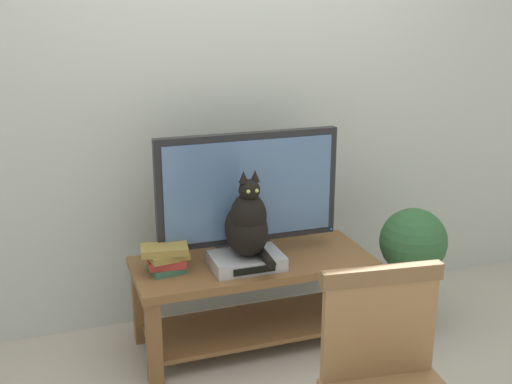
{
  "coord_description": "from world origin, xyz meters",
  "views": [
    {
      "loc": [
        -0.98,
        -2.35,
        1.79
      ],
      "look_at": [
        0.01,
        0.48,
        0.87
      ],
      "focal_mm": 44.41,
      "sensor_mm": 36.0,
      "label": 1
    }
  ],
  "objects_px": {
    "cat": "(247,224)",
    "potted_plant": "(412,257)",
    "tv_stand": "(253,286)",
    "tv": "(249,192)",
    "media_box": "(246,261)",
    "wooden_chair": "(390,379)",
    "book_stack": "(166,258)"
  },
  "relations": [
    {
      "from": "media_box",
      "to": "wooden_chair",
      "type": "distance_m",
      "value": 1.17
    },
    {
      "from": "tv",
      "to": "potted_plant",
      "type": "distance_m",
      "value": 0.98
    },
    {
      "from": "tv",
      "to": "media_box",
      "type": "height_order",
      "value": "tv"
    },
    {
      "from": "book_stack",
      "to": "potted_plant",
      "type": "xyz_separation_m",
      "value": [
        1.33,
        -0.13,
        -0.12
      ]
    },
    {
      "from": "tv",
      "to": "tv_stand",
      "type": "bearing_deg",
      "value": -90.02
    },
    {
      "from": "tv",
      "to": "media_box",
      "type": "relative_size",
      "value": 2.68
    },
    {
      "from": "tv_stand",
      "to": "tv",
      "type": "height_order",
      "value": "tv"
    },
    {
      "from": "tv",
      "to": "media_box",
      "type": "xyz_separation_m",
      "value": [
        -0.06,
        -0.14,
        -0.32
      ]
    },
    {
      "from": "media_box",
      "to": "book_stack",
      "type": "relative_size",
      "value": 1.47
    },
    {
      "from": "wooden_chair",
      "to": "media_box",
      "type": "bearing_deg",
      "value": 97.05
    },
    {
      "from": "tv_stand",
      "to": "potted_plant",
      "type": "bearing_deg",
      "value": -8.88
    },
    {
      "from": "media_box",
      "to": "book_stack",
      "type": "height_order",
      "value": "book_stack"
    },
    {
      "from": "cat",
      "to": "book_stack",
      "type": "distance_m",
      "value": 0.44
    },
    {
      "from": "tv",
      "to": "cat",
      "type": "bearing_deg",
      "value": -110.47
    },
    {
      "from": "cat",
      "to": "book_stack",
      "type": "height_order",
      "value": "cat"
    },
    {
      "from": "tv_stand",
      "to": "cat",
      "type": "relative_size",
      "value": 2.75
    },
    {
      "from": "tv_stand",
      "to": "cat",
      "type": "xyz_separation_m",
      "value": [
        -0.06,
        -0.09,
        0.39
      ]
    },
    {
      "from": "tv_stand",
      "to": "cat",
      "type": "bearing_deg",
      "value": -123.24
    },
    {
      "from": "book_stack",
      "to": "potted_plant",
      "type": "relative_size",
      "value": 0.35
    },
    {
      "from": "media_box",
      "to": "book_stack",
      "type": "xyz_separation_m",
      "value": [
        -0.39,
        0.07,
        0.04
      ]
    },
    {
      "from": "tv_stand",
      "to": "book_stack",
      "type": "bearing_deg",
      "value": -179.45
    },
    {
      "from": "tv_stand",
      "to": "media_box",
      "type": "relative_size",
      "value": 3.44
    },
    {
      "from": "book_stack",
      "to": "tv",
      "type": "bearing_deg",
      "value": 9.01
    },
    {
      "from": "cat",
      "to": "potted_plant",
      "type": "xyz_separation_m",
      "value": [
        0.93,
        -0.05,
        -0.29
      ]
    },
    {
      "from": "tv_stand",
      "to": "potted_plant",
      "type": "distance_m",
      "value": 0.89
    },
    {
      "from": "tv_stand",
      "to": "potted_plant",
      "type": "relative_size",
      "value": 1.76
    },
    {
      "from": "media_box",
      "to": "potted_plant",
      "type": "bearing_deg",
      "value": -3.81
    },
    {
      "from": "cat",
      "to": "tv_stand",
      "type": "bearing_deg",
      "value": 56.76
    },
    {
      "from": "wooden_chair",
      "to": "book_stack",
      "type": "bearing_deg",
      "value": 113.63
    },
    {
      "from": "tv",
      "to": "book_stack",
      "type": "height_order",
      "value": "tv"
    },
    {
      "from": "tv",
      "to": "cat",
      "type": "height_order",
      "value": "tv"
    },
    {
      "from": "wooden_chair",
      "to": "book_stack",
      "type": "xyz_separation_m",
      "value": [
        -0.54,
        1.23,
        0.03
      ]
    }
  ]
}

